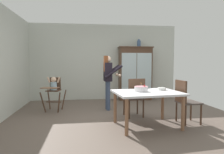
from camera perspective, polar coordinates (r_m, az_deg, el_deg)
The scene contains 11 objects.
ground_plane at distance 5.04m, azimuth 0.97°, elevation -11.42°, with size 6.24×6.24×0.00m, color #66564C.
wall_back at distance 7.46m, azimuth -2.19°, elevation 4.14°, with size 5.32×0.06×2.70m, color silver.
china_cabinet at distance 7.41m, azimuth 6.47°, elevation 1.06°, with size 1.21×0.48×1.90m.
ceramic_vase at distance 7.46m, azimuth 7.50°, elevation 9.24°, with size 0.13×0.13×0.27m.
high_chair_with_toddler at distance 5.88m, azimuth -15.97°, elevation -2.83°, with size 0.68×0.77×0.95m.
adult_person at distance 5.78m, azimuth -1.12°, elevation 0.34°, with size 0.51×0.49×1.53m.
dining_table at distance 4.36m, azimuth 9.74°, elevation -5.26°, with size 1.44×1.15×0.74m.
birthday_cake at distance 4.35m, azimuth 8.10°, elevation -3.28°, with size 0.28×0.28×0.19m.
serving_bowl at distance 4.63m, azimuth 13.69°, elevation -3.24°, with size 0.18×0.18×0.06m, color silver.
dining_chair_far_side at distance 5.05m, azimuth 6.47°, elevation -4.97°, with size 0.50×0.50×0.96m.
dining_chair_right_end at distance 4.79m, azimuth 19.57°, elevation -5.68°, with size 0.47×0.47×0.96m.
Camera 1 is at (-0.76, -4.79, 1.36)m, focal length 32.81 mm.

